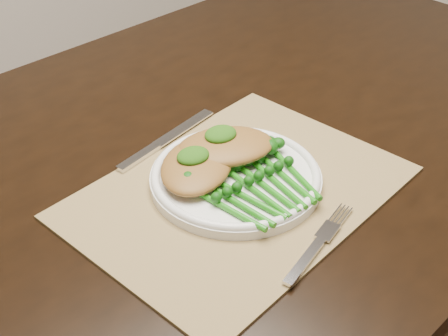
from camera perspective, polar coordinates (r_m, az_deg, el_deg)
dining_table at (r=1.25m, az=-0.99°, el=-11.97°), size 1.71×1.12×0.75m
placemat at (r=0.89m, az=1.34°, el=-2.17°), size 0.51×0.42×0.00m
dinner_plate at (r=0.90m, az=1.08°, el=-0.79°), size 0.25×0.25×0.02m
knife at (r=0.98m, az=-6.03°, el=2.16°), size 0.21×0.07×0.01m
fork at (r=0.82m, az=9.04°, el=-6.29°), size 0.17×0.08×0.01m
chicken_fillet_left at (r=0.89m, az=-2.51°, el=0.26°), size 0.17×0.17×0.03m
chicken_fillet_right at (r=0.92m, az=0.15°, el=1.99°), size 0.17×0.15×0.03m
pesto_dollop_left at (r=0.88m, az=-2.84°, el=1.12°), size 0.05×0.04×0.02m
pesto_dollop_right at (r=0.92m, az=-0.31°, el=3.10°), size 0.05×0.04×0.02m
broccolini_bundle at (r=0.86m, az=3.56°, el=-2.04°), size 0.15×0.17×0.04m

